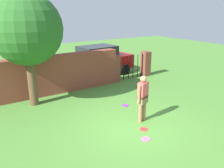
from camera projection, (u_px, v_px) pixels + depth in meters
The scene contains 9 objects.
ground_plane at pixel (134, 128), 7.72m from camera, with size 40.00×40.00×0.00m, color #4C8433.
brick_wall at pixel (42, 76), 10.37m from camera, with size 7.58×0.50×1.76m, color brown.
tree at pixel (27, 30), 8.72m from camera, with size 2.70×2.70×4.35m.
person at pixel (143, 97), 7.94m from camera, with size 0.52×0.31×1.62m.
fence_gate at pixel (131, 66), 13.03m from camera, with size 2.60×0.44×1.40m.
car at pixel (97, 61), 13.54m from camera, with size 4.31×2.16×1.72m.
frisbee_red at pixel (144, 129), 7.61m from camera, with size 0.27×0.27×0.02m, color red.
frisbee_pink at pixel (146, 139), 7.03m from camera, with size 0.27×0.27×0.02m, color pink.
frisbee_purple at pixel (125, 105), 9.48m from camera, with size 0.27×0.27×0.02m, color purple.
Camera 1 is at (-4.41, -5.38, 3.72)m, focal length 37.78 mm.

